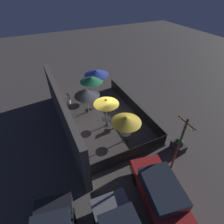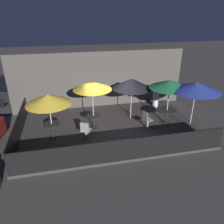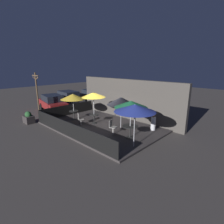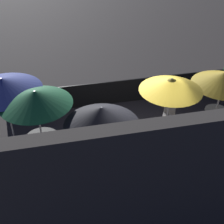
{
  "view_description": "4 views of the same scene",
  "coord_description": "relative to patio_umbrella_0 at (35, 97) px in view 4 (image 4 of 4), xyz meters",
  "views": [
    {
      "loc": [
        -9.98,
        4.02,
        9.27
      ],
      "look_at": [
        -0.53,
        -0.52,
        1.04
      ],
      "focal_mm": 28.0,
      "sensor_mm": 36.0,
      "label": 1
    },
    {
      "loc": [
        -2.0,
        -9.5,
        5.51
      ],
      "look_at": [
        0.09,
        -0.09,
        0.99
      ],
      "focal_mm": 35.0,
      "sensor_mm": 36.0,
      "label": 2
    },
    {
      "loc": [
        9.14,
        -8.33,
        4.51
      ],
      "look_at": [
        0.89,
        0.3,
        1.3
      ],
      "focal_mm": 28.0,
      "sensor_mm": 36.0,
      "label": 3
    },
    {
      "loc": [
        2.47,
        7.16,
        6.67
      ],
      "look_at": [
        0.76,
        -0.55,
        1.25
      ],
      "focal_mm": 50.0,
      "sensor_mm": 36.0,
      "label": 4
    }
  ],
  "objects": [
    {
      "name": "dining_table_0",
      "position": [
        0.0,
        0.0,
        -1.52
      ],
      "size": [
        0.98,
        0.98,
        0.77
      ],
      "color": "black",
      "rests_on": "patio_deck"
    },
    {
      "name": "patio_umbrella_4",
      "position": [
        0.9,
        -0.82,
        0.06
      ],
      "size": [
        2.23,
        2.23,
        2.4
      ],
      "color": "#B2B2B7",
      "rests_on": "patio_deck"
    },
    {
      "name": "patio_umbrella_2",
      "position": [
        -3.75,
        0.29,
        0.09
      ],
      "size": [
        1.81,
        1.81,
        2.43
      ],
      "color": "#B2B2B7",
      "rests_on": "patio_deck"
    },
    {
      "name": "patio_chair_0",
      "position": [
        -4.25,
        -0.69,
        -1.65
      ],
      "size": [
        0.54,
        0.54,
        0.91
      ],
      "rotation": [
        0.0,
        0.0,
        1.1
      ],
      "color": "gray",
      "rests_on": "patio_deck"
    },
    {
      "name": "ground_plane",
      "position": [
        -2.94,
        0.22,
        -2.26
      ],
      "size": [
        60.0,
        60.0,
        0.0
      ],
      "primitive_type": "plane",
      "color": "#423D3A"
    },
    {
      "name": "patio_umbrella_0",
      "position": [
        0.0,
        0.0,
        0.0
      ],
      "size": [
        2.0,
        2.0,
        2.35
      ],
      "color": "#B2B2B7",
      "rests_on": "patio_deck"
    },
    {
      "name": "fence_front",
      "position": [
        -2.94,
        -2.53,
        -1.67
      ],
      "size": [
        8.48,
        0.05,
        0.95
      ],
      "color": "black",
      "rests_on": "patio_deck"
    },
    {
      "name": "patio_umbrella_3",
      "position": [
        -1.62,
        0.99,
        -0.17
      ],
      "size": [
        2.0,
        2.0,
        2.24
      ],
      "color": "#B2B2B7",
      "rests_on": "patio_deck"
    },
    {
      "name": "dining_table_2",
      "position": [
        -3.75,
        0.29,
        -1.59
      ],
      "size": [
        0.73,
        0.73,
        0.71
      ],
      "color": "black",
      "rests_on": "patio_deck"
    },
    {
      "name": "patio_umbrella_1",
      "position": [
        -5.72,
        -0.23,
        -0.22
      ],
      "size": [
        1.97,
        1.97,
        2.15
      ],
      "color": "#B2B2B7",
      "rests_on": "patio_deck"
    },
    {
      "name": "dining_table_1",
      "position": [
        -5.72,
        -0.23,
        -1.56
      ],
      "size": [
        0.76,
        0.76,
        0.75
      ],
      "color": "black",
      "rests_on": "patio_deck"
    },
    {
      "name": "patron_0",
      "position": [
        0.32,
        2.18,
        -1.63
      ],
      "size": [
        0.47,
        0.47,
        1.14
      ],
      "rotation": [
        0.0,
        0.0,
        2.51
      ],
      "color": "silver",
      "rests_on": "patio_deck"
    },
    {
      "name": "patio_deck",
      "position": [
        -2.94,
        0.22,
        -2.2
      ],
      "size": [
        8.68,
        5.58,
        0.12
      ],
      "color": "#383333",
      "rests_on": "ground_plane"
    },
    {
      "name": "building_wall",
      "position": [
        -2.94,
        3.24,
        -0.57
      ],
      "size": [
        10.28,
        0.36,
        3.4
      ],
      "color": "#4C4742",
      "rests_on": "ground_plane"
    },
    {
      "name": "patio_chair_1",
      "position": [
        -1.21,
        -0.34,
        -1.62
      ],
      "size": [
        0.49,
        0.49,
        0.95
      ],
      "rotation": [
        0.0,
        0.0,
        0.27
      ],
      "color": "gray",
      "rests_on": "patio_deck"
    }
  ]
}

